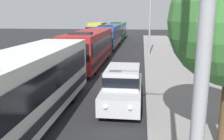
# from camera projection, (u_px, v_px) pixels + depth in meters

# --- Properties ---
(bus_lead) EXTENTS (2.58, 11.34, 3.21)m
(bus_lead) POSITION_uv_depth(u_px,v_px,m) (23.00, 88.00, 9.66)
(bus_lead) COLOR silver
(bus_lead) RESTS_ON ground_plane
(bus_second_in_line) EXTENTS (2.58, 11.52, 3.21)m
(bus_second_in_line) POSITION_uv_depth(u_px,v_px,m) (90.00, 47.00, 22.08)
(bus_second_in_line) COLOR maroon
(bus_second_in_line) RESTS_ON ground_plane
(bus_middle) EXTENTS (2.58, 11.17, 3.21)m
(bus_middle) POSITION_uv_depth(u_px,v_px,m) (109.00, 35.00, 34.54)
(bus_middle) COLOR #284C8C
(bus_middle) RESTS_ON ground_plane
(bus_fourth_in_line) EXTENTS (2.58, 11.59, 3.21)m
(bus_fourth_in_line) POSITION_uv_depth(u_px,v_px,m) (118.00, 30.00, 46.52)
(bus_fourth_in_line) COLOR #33724C
(bus_fourth_in_line) RESTS_ON ground_plane
(white_suv) EXTENTS (1.86, 5.04, 1.90)m
(white_suv) POSITION_uv_depth(u_px,v_px,m) (123.00, 85.00, 12.40)
(white_suv) COLOR #B7B7BC
(white_suv) RESTS_ON ground_plane
(box_truck_oncoming) EXTENTS (2.35, 7.85, 3.15)m
(box_truck_oncoming) POSITION_uv_depth(u_px,v_px,m) (97.00, 31.00, 43.18)
(box_truck_oncoming) COLOR black
(box_truck_oncoming) RESTS_ON ground_plane
(streetlamp_mid) EXTENTS (5.55, 0.28, 8.42)m
(streetlamp_mid) POSITION_uv_depth(u_px,v_px,m) (150.00, 7.00, 26.02)
(streetlamp_mid) COLOR gray
(streetlamp_mid) RESTS_ON sidewalk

